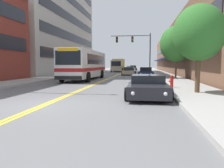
{
  "coord_description": "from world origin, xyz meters",
  "views": [
    {
      "loc": [
        4.02,
        -8.47,
        1.68
      ],
      "look_at": [
        -0.04,
        20.55,
        -0.96
      ],
      "focal_mm": 35.0,
      "sensor_mm": 36.0,
      "label": 1
    }
  ],
  "objects": [
    {
      "name": "car_navy_parked_right_mid",
      "position": [
        4.45,
        21.78,
        0.6
      ],
      "size": [
        2.07,
        4.21,
        1.3
      ],
      "color": "#19234C",
      "rests_on": "ground_plane"
    },
    {
      "name": "sidewalk_right",
      "position": [
        7.12,
        37.0,
        0.08
      ],
      "size": [
        3.25,
        106.0,
        0.15
      ],
      "color": "#9E9B96",
      "rests_on": "ground_plane"
    },
    {
      "name": "street_tree_right_near",
      "position": [
        6.99,
        3.92,
        3.36
      ],
      "size": [
        2.74,
        2.74,
        4.72
      ],
      "color": "brown",
      "rests_on": "sidewalk_right"
    },
    {
      "name": "car_white_parked_left_mid",
      "position": [
        -4.25,
        26.84,
        0.6
      ],
      "size": [
        2.17,
        4.27,
        1.3
      ],
      "color": "white",
      "rests_on": "ground_plane"
    },
    {
      "name": "fire_hydrant",
      "position": [
        5.95,
        6.36,
        0.56
      ],
      "size": [
        0.3,
        0.22,
        0.82
      ],
      "color": "red",
      "rests_on": "sidewalk_right"
    },
    {
      "name": "city_bus",
      "position": [
        -2.3,
        15.33,
        1.78
      ],
      "size": [
        2.85,
        11.49,
        3.15
      ],
      "color": "silver",
      "rests_on": "ground_plane"
    },
    {
      "name": "street_tree_right_mid",
      "position": [
        7.7,
        16.7,
        3.94
      ],
      "size": [
        3.62,
        3.62,
        5.78
      ],
      "color": "brown",
      "rests_on": "sidewalk_right"
    },
    {
      "name": "car_charcoal_parked_right_foreground",
      "position": [
        4.3,
        2.99,
        0.54
      ],
      "size": [
        2.16,
        4.92,
        1.13
      ],
      "color": "#232328",
      "rests_on": "ground_plane"
    },
    {
      "name": "storefront_row_right",
      "position": [
        12.98,
        37.0,
        4.36
      ],
      "size": [
        9.1,
        68.0,
        8.73
      ],
      "color": "brown",
      "rests_on": "ground_plane"
    },
    {
      "name": "car_dark_grey_moving_third",
      "position": [
        1.34,
        54.62,
        0.64
      ],
      "size": [
        2.15,
        4.54,
        1.39
      ],
      "color": "#38383D",
      "rests_on": "ground_plane"
    },
    {
      "name": "car_slate_blue_moving_second",
      "position": [
        1.1,
        42.78,
        0.58
      ],
      "size": [
        2.06,
        4.92,
        1.22
      ],
      "color": "#475675",
      "rests_on": "ground_plane"
    },
    {
      "name": "sidewalk_left",
      "position": [
        -7.12,
        37.0,
        0.08
      ],
      "size": [
        3.25,
        106.0,
        0.15
      ],
      "color": "#9E9B96",
      "rests_on": "ground_plane"
    },
    {
      "name": "traffic_signal_mast",
      "position": [
        3.02,
        28.04,
        4.81
      ],
      "size": [
        6.53,
        0.38,
        6.74
      ],
      "color": "#47474C",
      "rests_on": "ground_plane"
    },
    {
      "name": "centre_line",
      "position": [
        0.0,
        37.0,
        0.0
      ],
      "size": [
        0.34,
        106.0,
        0.01
      ],
      "color": "yellow",
      "rests_on": "ground_plane"
    },
    {
      "name": "ground_plane",
      "position": [
        0.0,
        37.0,
        0.0
      ],
      "size": [
        240.0,
        240.0,
        0.0
      ],
      "primitive_type": "plane",
      "color": "slate"
    },
    {
      "name": "office_tower_left",
      "position": [
        -14.98,
        32.16,
        13.33
      ],
      "size": [
        12.08,
        30.54,
        26.66
      ],
      "color": "#BCB7AD",
      "rests_on": "ground_plane"
    },
    {
      "name": "box_truck",
      "position": [
        -1.67,
        42.55,
        1.54
      ],
      "size": [
        2.73,
        7.97,
        2.95
      ],
      "color": "beige",
      "rests_on": "ground_plane"
    },
    {
      "name": "car_beige_moving_lead",
      "position": [
        1.88,
        26.4,
        0.57
      ],
      "size": [
        2.16,
        4.38,
        1.24
      ],
      "color": "#BCAD89",
      "rests_on": "ground_plane"
    }
  ]
}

